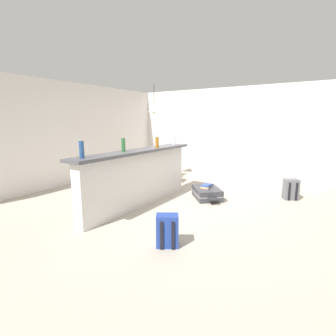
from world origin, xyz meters
The scene contains 16 objects.
ground_plane centered at (0.00, 0.00, -0.03)m, with size 13.00×13.00×0.05m, color #ADA393.
wall_back centered at (0.00, 3.05, 1.25)m, with size 6.60×0.10×2.50m, color silver.
wall_right centered at (3.05, 0.30, 1.25)m, with size 0.10×6.00×2.50m, color silver.
partition_half_wall centered at (-0.55, 0.50, 0.50)m, with size 2.80×0.20×1.01m, color silver.
bar_countertop centered at (-0.55, 0.50, 1.03)m, with size 2.96×0.40×0.05m, color #4C4C51.
bottle_blue centered at (-1.80, 0.51, 1.18)m, with size 0.07×0.07×0.25m, color #284C89.
bottle_green centered at (-0.92, 0.53, 1.17)m, with size 0.07×0.07×0.23m, color #2D6B38.
bottle_amber centered at (-0.11, 0.40, 1.16)m, with size 0.07×0.07×0.21m, color #9E661E.
bottle_clear centered at (0.66, 0.49, 1.17)m, with size 0.07×0.07×0.24m, color silver.
dining_table centered at (1.37, 1.62, 0.65)m, with size 1.10×0.80×0.74m.
dining_chair_near_partition centered at (1.24, 1.06, 0.52)m, with size 0.48×0.48×0.93m.
pendant_lamp centered at (1.45, 1.60, 1.87)m, with size 0.34×0.34×0.75m.
suitcase_flat_charcoal centered at (0.54, -0.39, 0.11)m, with size 0.84×0.83×0.22m.
backpack_grey centered at (1.41, -1.84, 0.20)m, with size 0.33×0.33×0.42m.
backpack_blue centered at (-1.61, -0.82, 0.20)m, with size 0.33×0.33×0.42m.
book_stack centered at (0.55, -0.37, 0.25)m, with size 0.29×0.19×0.07m.
Camera 1 is at (-4.17, -2.50, 1.60)m, focal length 27.43 mm.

